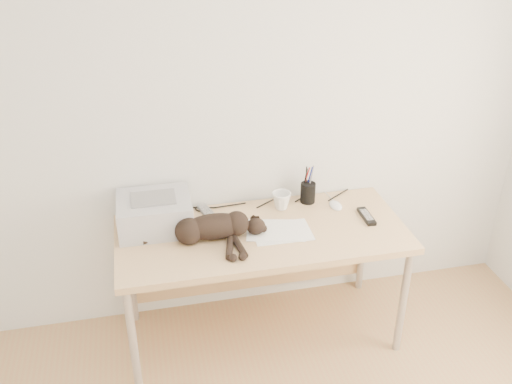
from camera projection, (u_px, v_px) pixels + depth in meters
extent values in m
plane|color=silver|center=(248.00, 113.00, 3.19)|extent=(3.50, 0.00, 3.50)
cube|color=tan|center=(262.00, 234.00, 3.16)|extent=(1.60, 0.70, 0.04)
cylinder|color=#AFAFB1|center=(133.00, 343.00, 2.93)|extent=(0.04, 0.04, 0.70)
cylinder|color=#AFAFB1|center=(403.00, 302.00, 3.22)|extent=(0.04, 0.04, 0.70)
cylinder|color=#AFAFB1|center=(130.00, 274.00, 3.45)|extent=(0.04, 0.04, 0.70)
cylinder|color=#AFAFB1|center=(363.00, 244.00, 3.73)|extent=(0.04, 0.04, 0.70)
cube|color=tan|center=(250.00, 249.00, 3.59)|extent=(1.48, 0.02, 0.60)
cube|color=#B6B6BB|center=(155.00, 213.00, 3.14)|extent=(0.40, 0.34, 0.18)
cube|color=black|center=(155.00, 212.00, 3.14)|extent=(0.34, 0.02, 0.11)
cube|color=gray|center=(153.00, 198.00, 3.09)|extent=(0.24, 0.17, 0.01)
cube|color=white|center=(282.00, 232.00, 3.14)|extent=(0.32, 0.23, 0.00)
cube|color=white|center=(276.00, 230.00, 3.15)|extent=(0.36, 0.29, 0.00)
ellipsoid|color=black|center=(215.00, 227.00, 3.05)|extent=(0.35, 0.15, 0.14)
sphere|color=black|center=(189.00, 231.00, 3.02)|extent=(0.15, 0.15, 0.15)
ellipsoid|color=black|center=(256.00, 226.00, 3.09)|extent=(0.11, 0.10, 0.09)
cone|color=black|center=(253.00, 216.00, 3.11)|extent=(0.04, 0.05, 0.05)
cone|color=black|center=(258.00, 217.00, 3.12)|extent=(0.04, 0.05, 0.05)
cylinder|color=black|center=(230.00, 247.00, 2.98)|extent=(0.04, 0.20, 0.04)
cylinder|color=black|center=(239.00, 246.00, 2.99)|extent=(0.04, 0.20, 0.04)
cylinder|color=black|center=(163.00, 237.00, 3.07)|extent=(0.22, 0.03, 0.03)
imported|color=white|center=(281.00, 201.00, 3.34)|extent=(0.16, 0.16, 0.10)
cylinder|color=black|center=(308.00, 193.00, 3.41)|extent=(0.09, 0.09, 0.12)
cylinder|color=#990C0C|center=(306.00, 180.00, 3.36)|extent=(0.01, 0.01, 0.17)
cylinder|color=navy|center=(310.00, 179.00, 3.38)|extent=(0.01, 0.01, 0.17)
cylinder|color=black|center=(309.00, 181.00, 3.35)|extent=(0.01, 0.01, 0.17)
cube|color=gray|center=(208.00, 213.00, 3.30)|extent=(0.11, 0.20, 0.02)
cube|color=black|center=(366.00, 216.00, 3.27)|extent=(0.05, 0.19, 0.02)
ellipsoid|color=white|center=(336.00, 204.00, 3.38)|extent=(0.07, 0.12, 0.04)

